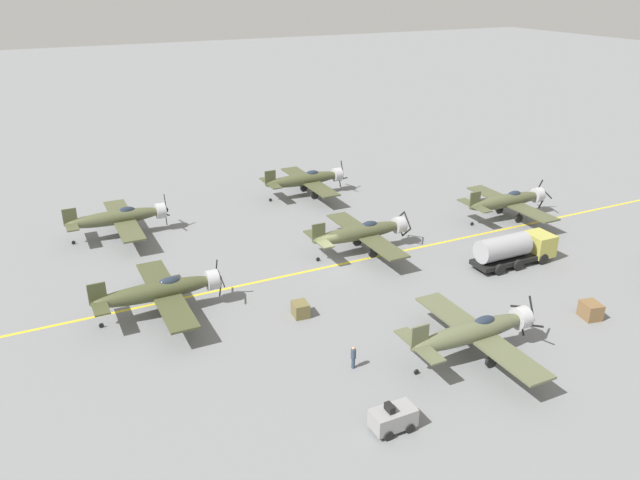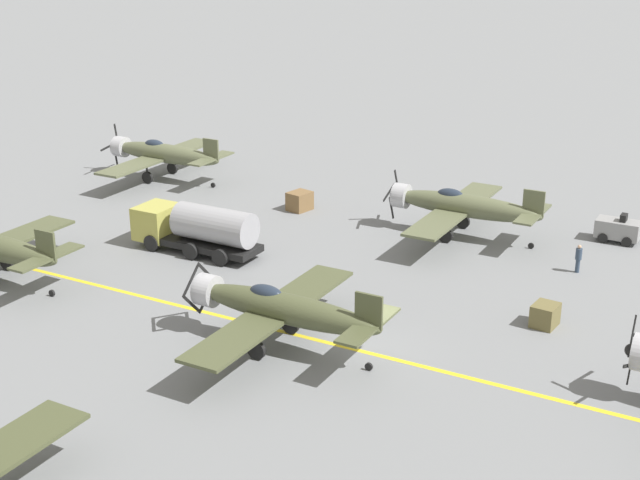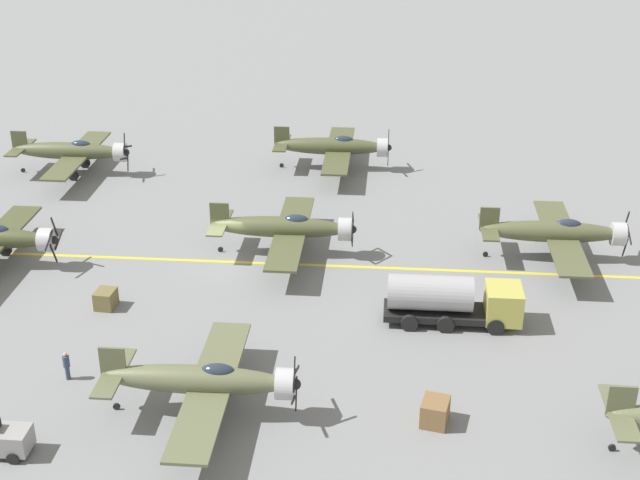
{
  "view_description": "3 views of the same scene",
  "coord_description": "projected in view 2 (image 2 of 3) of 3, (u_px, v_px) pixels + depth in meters",
  "views": [
    {
      "loc": [
        44.71,
        -22.84,
        24.16
      ],
      "look_at": [
        -1.73,
        -0.1,
        1.94
      ],
      "focal_mm": 35.0,
      "sensor_mm": 36.0,
      "label": 1
    },
    {
      "loc": [
        -33.06,
        -15.47,
        18.88
      ],
      "look_at": [
        4.35,
        5.28,
        3.25
      ],
      "focal_mm": 50.0,
      "sensor_mm": 36.0,
      "label": 2
    },
    {
      "loc": [
        53.04,
        11.15,
        26.86
      ],
      "look_at": [
        3.88,
        6.94,
        3.7
      ],
      "focal_mm": 50.0,
      "sensor_mm": 36.0,
      "label": 3
    }
  ],
  "objects": [
    {
      "name": "ground_crew_walking",
      "position": [
        578.0,
        257.0,
        49.76
      ],
      "size": [
        0.36,
        0.36,
        1.64
      ],
      "color": "#334256",
      "rests_on": "ground"
    },
    {
      "name": "supply_crate_by_tanker",
      "position": [
        300.0,
        201.0,
        60.44
      ],
      "size": [
        1.75,
        1.56,
        1.27
      ],
      "primitive_type": "cube",
      "rotation": [
        0.0,
        0.0,
        -0.21
      ],
      "color": "brown",
      "rests_on": "ground"
    },
    {
      "name": "supply_crate_mid_lane",
      "position": [
        545.0,
        315.0,
        43.35
      ],
      "size": [
        1.45,
        1.25,
        1.13
      ],
      "primitive_type": "cube",
      "rotation": [
        0.0,
        0.0,
        -0.09
      ],
      "color": "brown",
      "rests_on": "ground"
    },
    {
      "name": "airplane_mid_right",
      "position": [
        461.0,
        206.0,
        55.0
      ],
      "size": [
        12.0,
        9.98,
        3.68
      ],
      "rotation": [
        0.0,
        0.0,
        0.22
      ],
      "color": "#5D6243",
      "rests_on": "ground"
    },
    {
      "name": "fuel_tanker",
      "position": [
        196.0,
        228.0,
        52.6
      ],
      "size": [
        2.68,
        8.0,
        2.98
      ],
      "color": "black",
      "rests_on": "ground"
    },
    {
      "name": "airplane_mid_center",
      "position": [
        280.0,
        308.0,
        40.66
      ],
      "size": [
        12.0,
        9.98,
        3.65
      ],
      "rotation": [
        0.0,
        0.0,
        0.18
      ],
      "color": "#4C5133",
      "rests_on": "ground"
    },
    {
      "name": "tow_tractor",
      "position": [
        618.0,
        229.0,
        54.55
      ],
      "size": [
        1.57,
        2.6,
        1.79
      ],
      "color": "gray",
      "rests_on": "ground"
    },
    {
      "name": "ground_plane",
      "position": [
        375.0,
        354.0,
        40.68
      ],
      "size": [
        400.0,
        400.0,
        0.0
      ],
      "primitive_type": "plane",
      "color": "slate"
    },
    {
      "name": "taxiway_stripe",
      "position": [
        375.0,
        354.0,
        40.68
      ],
      "size": [
        0.3,
        160.0,
        0.01
      ],
      "primitive_type": "cube",
      "color": "yellow",
      "rests_on": "ground"
    },
    {
      "name": "airplane_far_right",
      "position": [
        162.0,
        153.0,
        67.04
      ],
      "size": [
        12.0,
        9.98,
        3.79
      ],
      "rotation": [
        0.0,
        0.0,
        -0.14
      ],
      "color": "#5E6344",
      "rests_on": "ground"
    }
  ]
}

